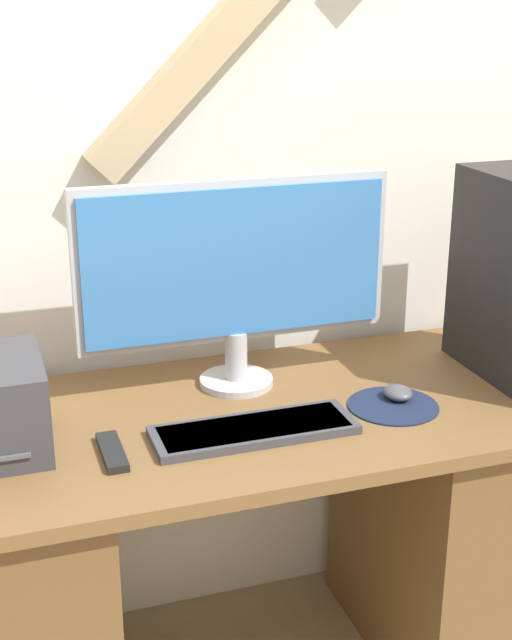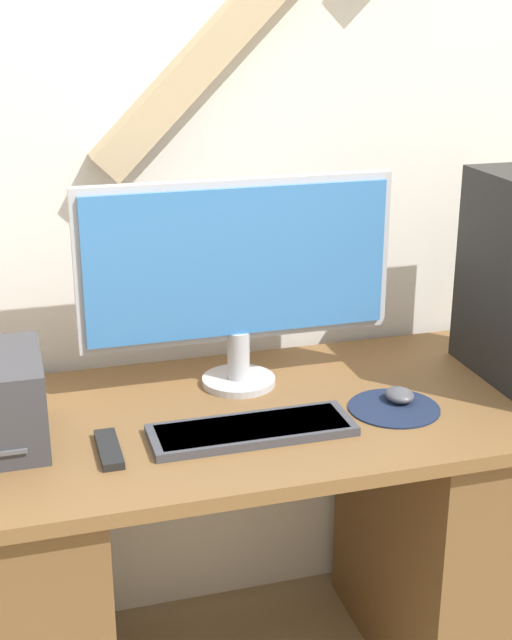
# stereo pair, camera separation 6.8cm
# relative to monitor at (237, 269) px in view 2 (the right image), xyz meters

# --- Properties ---
(wall_back) EXTENTS (6.40, 0.13, 2.70)m
(wall_back) POSITION_rel_monitor_xyz_m (-0.02, 0.23, 0.36)
(wall_back) COLOR white
(wall_back) RESTS_ON ground_plane
(desk) EXTENTS (1.55, 0.65, 0.72)m
(desk) POSITION_rel_monitor_xyz_m (-0.02, -0.15, -0.62)
(desk) COLOR brown
(desk) RESTS_ON ground_plane
(monitor) EXTENTS (0.70, 0.17, 0.47)m
(monitor) POSITION_rel_monitor_xyz_m (0.00, 0.00, 0.00)
(monitor) COLOR #B7B7BC
(monitor) RESTS_ON desk
(keyboard) EXTENTS (0.42, 0.14, 0.02)m
(keyboard) POSITION_rel_monitor_xyz_m (-0.04, -0.25, -0.26)
(keyboard) COLOR #3D3D42
(keyboard) RESTS_ON desk
(mousepad) EXTENTS (0.20, 0.20, 0.00)m
(mousepad) POSITION_rel_monitor_xyz_m (0.29, -0.22, -0.27)
(mousepad) COLOR #19233D
(mousepad) RESTS_ON desk
(mouse) EXTENTS (0.06, 0.07, 0.03)m
(mouse) POSITION_rel_monitor_xyz_m (0.31, -0.20, -0.26)
(mouse) COLOR #4C4C51
(mouse) RESTS_ON mousepad
(remote_control) EXTENTS (0.04, 0.15, 0.02)m
(remote_control) POSITION_rel_monitor_xyz_m (-0.33, -0.25, -0.27)
(remote_control) COLOR black
(remote_control) RESTS_ON desk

